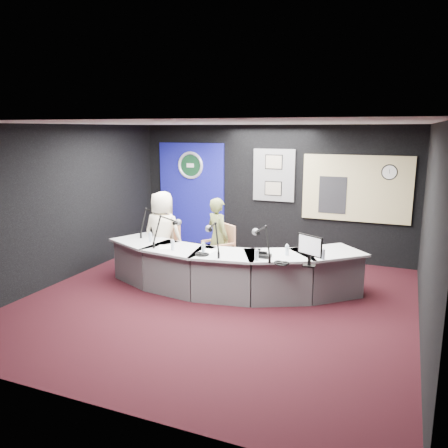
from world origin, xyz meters
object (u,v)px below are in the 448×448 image
at_px(person_woman, 218,237).
at_px(person_man, 163,233).
at_px(armchair_left, 163,246).
at_px(armchair_right, 218,249).
at_px(broadcast_desk, 227,269).

bearing_deg(person_woman, person_man, 47.25).
xyz_separation_m(armchair_left, armchair_right, (1.01, 0.30, -0.03)).
distance_m(armchair_right, person_man, 1.09).
bearing_deg(person_woman, armchair_left, 47.25).
bearing_deg(person_man, armchair_left, 180.00).
relative_size(broadcast_desk, person_woman, 3.05).
bearing_deg(person_man, person_woman, -165.32).
bearing_deg(person_woman, armchair_right, -0.00).
xyz_separation_m(armchair_left, person_man, (0.00, 0.00, 0.26)).
bearing_deg(armchair_right, broadcast_desk, -22.24).
distance_m(broadcast_desk, person_woman, 0.91).
bearing_deg(person_woman, broadcast_desk, 153.99).
distance_m(armchair_left, armchair_right, 1.05).
distance_m(broadcast_desk, armchair_right, 0.85).
bearing_deg(armchair_left, broadcast_desk, 2.24).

